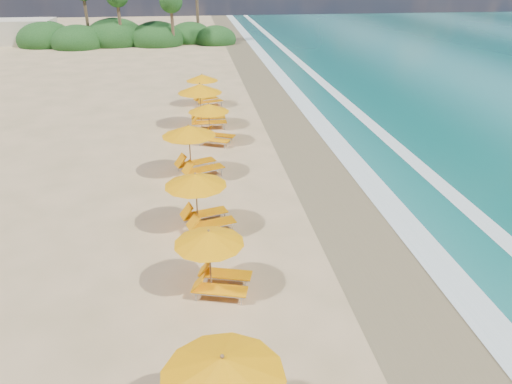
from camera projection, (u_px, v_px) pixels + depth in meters
name	position (u px, v px, depth m)	size (l,w,h in m)	color
ground	(256.00, 220.00, 18.24)	(160.00, 160.00, 0.00)	tan
wet_sand	(358.00, 214.00, 18.71)	(4.00, 160.00, 0.01)	olive
surf_foam	(424.00, 209.00, 19.02)	(4.00, 160.00, 0.01)	white
station_3	(215.00, 257.00, 13.86)	(2.59, 2.51, 2.07)	olive
station_4	(201.00, 197.00, 17.20)	(2.82, 2.73, 2.25)	olive
station_5	(194.00, 146.00, 21.65)	(3.17, 3.13, 2.45)	olive
station_6	(212.00, 121.00, 25.58)	(2.92, 2.90, 2.23)	olive
station_7	(204.00, 102.00, 28.13)	(2.83, 2.60, 2.63)	olive
station_8	(205.00, 88.00, 32.55)	(2.79, 2.74, 2.19)	olive
treeline	(124.00, 36.00, 57.38)	(25.80, 8.80, 9.74)	#163D14
beach_building	(24.00, 32.00, 58.00)	(7.00, 5.00, 2.80)	beige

